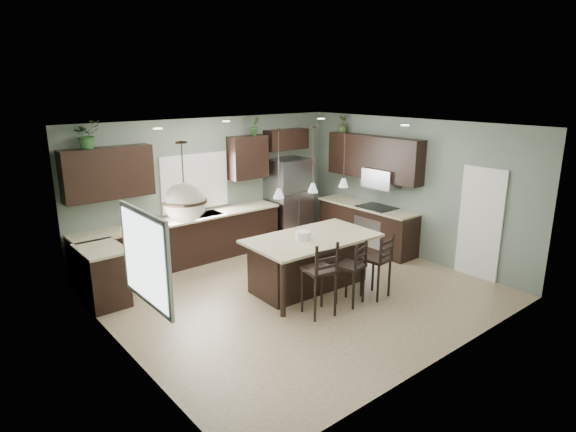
{
  "coord_description": "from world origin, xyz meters",
  "views": [
    {
      "loc": [
        -4.97,
        -5.75,
        3.44
      ],
      "look_at": [
        0.1,
        0.4,
        1.25
      ],
      "focal_mm": 30.0,
      "sensor_mm": 36.0,
      "label": 1
    }
  ],
  "objects_px": {
    "bar_stool_left": "(319,278)",
    "bar_stool_center": "(350,273)",
    "refrigerator": "(289,199)",
    "kitchen_island": "(312,262)",
    "plant_back_left": "(87,134)",
    "serving_dish": "(303,235)",
    "bar_stool_right": "(376,266)"
  },
  "relations": [
    {
      "from": "bar_stool_left",
      "to": "bar_stool_center",
      "type": "bearing_deg",
      "value": 5.72
    },
    {
      "from": "refrigerator",
      "to": "kitchen_island",
      "type": "distance_m",
      "value": 2.84
    },
    {
      "from": "bar_stool_center",
      "to": "plant_back_left",
      "type": "distance_m",
      "value": 4.89
    },
    {
      "from": "serving_dish",
      "to": "bar_stool_right",
      "type": "distance_m",
      "value": 1.31
    },
    {
      "from": "serving_dish",
      "to": "bar_stool_center",
      "type": "relative_size",
      "value": 0.23
    },
    {
      "from": "kitchen_island",
      "to": "serving_dish",
      "type": "xyz_separation_m",
      "value": [
        -0.2,
        0.01,
        0.53
      ]
    },
    {
      "from": "serving_dish",
      "to": "bar_stool_left",
      "type": "relative_size",
      "value": 0.2
    },
    {
      "from": "kitchen_island",
      "to": "plant_back_left",
      "type": "relative_size",
      "value": 4.7
    },
    {
      "from": "serving_dish",
      "to": "plant_back_left",
      "type": "bearing_deg",
      "value": 135.16
    },
    {
      "from": "refrigerator",
      "to": "serving_dish",
      "type": "distance_m",
      "value": 2.9
    },
    {
      "from": "kitchen_island",
      "to": "bar_stool_right",
      "type": "relative_size",
      "value": 2.04
    },
    {
      "from": "plant_back_left",
      "to": "bar_stool_left",
      "type": "bearing_deg",
      "value": -57.49
    },
    {
      "from": "refrigerator",
      "to": "bar_stool_center",
      "type": "height_order",
      "value": "refrigerator"
    },
    {
      "from": "serving_dish",
      "to": "plant_back_left",
      "type": "distance_m",
      "value": 3.96
    },
    {
      "from": "bar_stool_right",
      "to": "plant_back_left",
      "type": "height_order",
      "value": "plant_back_left"
    },
    {
      "from": "refrigerator",
      "to": "bar_stool_right",
      "type": "xyz_separation_m",
      "value": [
        -0.89,
        -3.34,
        -0.38
      ]
    },
    {
      "from": "kitchen_island",
      "to": "serving_dish",
      "type": "height_order",
      "value": "serving_dish"
    },
    {
      "from": "serving_dish",
      "to": "bar_stool_left",
      "type": "height_order",
      "value": "bar_stool_left"
    },
    {
      "from": "bar_stool_right",
      "to": "kitchen_island",
      "type": "bearing_deg",
      "value": 114.98
    },
    {
      "from": "kitchen_island",
      "to": "bar_stool_left",
      "type": "height_order",
      "value": "bar_stool_left"
    },
    {
      "from": "bar_stool_right",
      "to": "refrigerator",
      "type": "bearing_deg",
      "value": 69.19
    },
    {
      "from": "refrigerator",
      "to": "plant_back_left",
      "type": "bearing_deg",
      "value": 177.94
    },
    {
      "from": "serving_dish",
      "to": "bar_stool_center",
      "type": "distance_m",
      "value": 1.02
    },
    {
      "from": "bar_stool_center",
      "to": "bar_stool_right",
      "type": "height_order",
      "value": "bar_stool_right"
    },
    {
      "from": "refrigerator",
      "to": "kitchen_island",
      "type": "xyz_separation_m",
      "value": [
        -1.45,
        -2.39,
        -0.46
      ]
    },
    {
      "from": "refrigerator",
      "to": "kitchen_island",
      "type": "bearing_deg",
      "value": -121.29
    },
    {
      "from": "serving_dish",
      "to": "bar_stool_center",
      "type": "bearing_deg",
      "value": -74.28
    },
    {
      "from": "bar_stool_left",
      "to": "serving_dish",
      "type": "bearing_deg",
      "value": 73.25
    },
    {
      "from": "kitchen_island",
      "to": "bar_stool_left",
      "type": "xyz_separation_m",
      "value": [
        -0.61,
        -0.82,
        0.14
      ]
    },
    {
      "from": "bar_stool_right",
      "to": "plant_back_left",
      "type": "relative_size",
      "value": 2.3
    },
    {
      "from": "bar_stool_center",
      "to": "bar_stool_right",
      "type": "relative_size",
      "value": 0.97
    },
    {
      "from": "bar_stool_center",
      "to": "plant_back_left",
      "type": "xyz_separation_m",
      "value": [
        -2.8,
        3.41,
        2.11
      ]
    }
  ]
}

